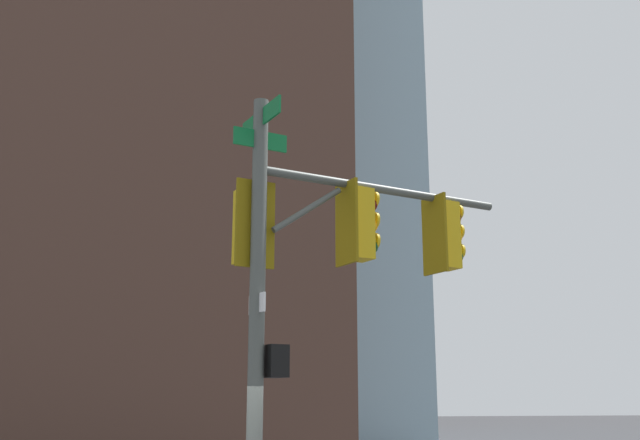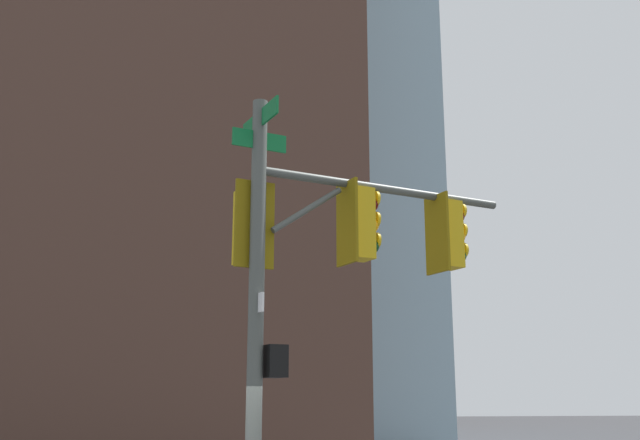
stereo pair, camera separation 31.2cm
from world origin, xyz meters
name	(u,v)px [view 1 (the left image)]	position (x,y,z in m)	size (l,w,h in m)	color
signal_pole_assembly	(326,257)	(0.83, -1.41, 4.20)	(1.70, 4.15, 6.22)	#4C514C
building_brick_midblock	(118,140)	(48.51, 4.01, 22.35)	(18.59, 16.09, 44.70)	brown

